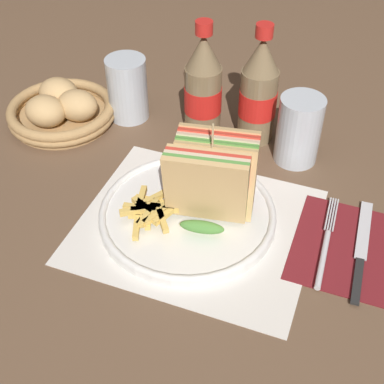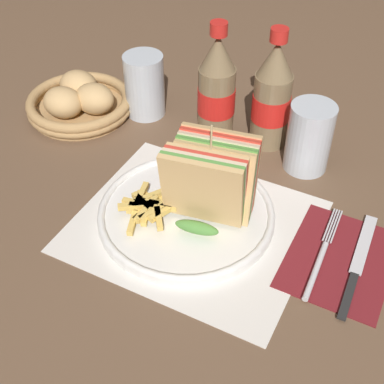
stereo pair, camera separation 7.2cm
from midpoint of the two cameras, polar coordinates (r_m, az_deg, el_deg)
The scene contains 13 objects.
ground_plane at distance 0.84m, azimuth 2.47°, elevation -4.03°, with size 4.00×4.00×0.00m, color brown.
placemat at distance 0.84m, azimuth 2.61°, elevation -3.71°, with size 0.36×0.31×0.00m.
plate_main at distance 0.85m, azimuth 1.80°, elevation -2.39°, with size 0.28×0.28×0.02m.
club_sandwich at distance 0.80m, azimuth 4.48°, elevation 1.03°, with size 0.14×0.13×0.16m.
fries_pile at distance 0.83m, azimuth -2.21°, elevation -1.66°, with size 0.09×0.12×0.02m.
napkin at distance 0.83m, azimuth 17.91°, elevation -6.93°, with size 0.15×0.19×0.00m.
fork at distance 0.82m, azimuth 16.01°, elevation -6.96°, with size 0.02×0.19×0.01m.
knife at distance 0.83m, azimuth 19.66°, elevation -7.44°, with size 0.02×0.21×0.00m.
coke_bottle_near at distance 0.98m, azimuth 4.78°, elevation 10.68°, with size 0.07×0.07×0.23m.
coke_bottle_far at distance 0.97m, azimuth 10.66°, elevation 9.84°, with size 0.07×0.07×0.23m.
glass_near at distance 0.95m, azimuth 14.45°, elevation 5.16°, with size 0.08×0.08×0.12m.
glass_far at distance 1.06m, azimuth -3.11°, elevation 10.84°, with size 0.08×0.08×0.12m.
bread_basket at distance 1.09m, azimuth -10.06°, elevation 9.39°, with size 0.21×0.21×0.07m.
Camera 2 is at (0.27, -0.52, 0.60)m, focal length 50.00 mm.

